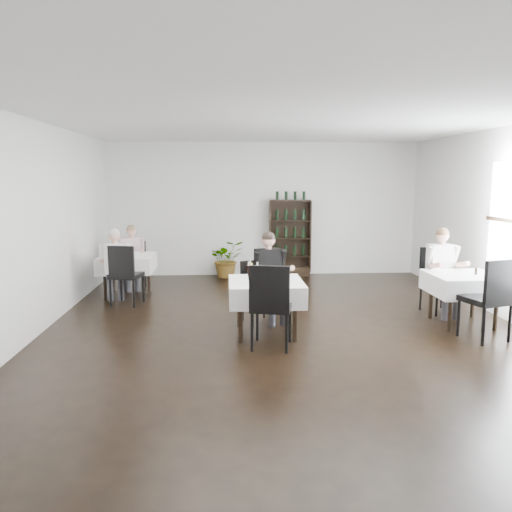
{
  "coord_description": "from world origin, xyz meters",
  "views": [
    {
      "loc": [
        -0.86,
        -6.82,
        2.17
      ],
      "look_at": [
        -0.43,
        0.2,
        1.09
      ],
      "focal_mm": 35.0,
      "sensor_mm": 36.0,
      "label": 1
    }
  ],
  "objects": [
    {
      "name": "pilsner_dark",
      "position": [
        -0.54,
        0.01,
        0.88
      ],
      "size": [
        0.06,
        0.06,
        0.27
      ],
      "color": "black",
      "rests_on": "main_table"
    },
    {
      "name": "plate_far",
      "position": [
        -0.27,
        0.29,
        0.79
      ],
      "size": [
        0.29,
        0.29,
        0.07
      ],
      "color": "white",
      "rests_on": "main_table"
    },
    {
      "name": "left_chair_near",
      "position": [
        -2.61,
        1.76,
        0.61
      ],
      "size": [
        0.59,
        0.59,
        1.06
      ],
      "color": "black",
      "rests_on": "ground"
    },
    {
      "name": "main_chair_far",
      "position": [
        -0.39,
        0.67,
        0.53
      ],
      "size": [
        0.56,
        0.56,
        0.94
      ],
      "color": "black",
      "rests_on": "ground"
    },
    {
      "name": "main_chair_near",
      "position": [
        -0.29,
        -0.64,
        0.64
      ],
      "size": [
        0.61,
        0.61,
        1.12
      ],
      "color": "black",
      "rests_on": "ground"
    },
    {
      "name": "left_table",
      "position": [
        -2.7,
        2.5,
        0.62
      ],
      "size": [
        0.98,
        0.98,
        0.77
      ],
      "color": "black",
      "rests_on": "ground"
    },
    {
      "name": "pilsner_lager",
      "position": [
        -0.51,
        0.14,
        0.89
      ],
      "size": [
        0.07,
        0.07,
        0.29
      ],
      "color": "gold",
      "rests_on": "main_table"
    },
    {
      "name": "diner_left_near",
      "position": [
        -2.78,
        1.87,
        0.78
      ],
      "size": [
        0.56,
        0.59,
        1.34
      ],
      "color": "#3E3E45",
      "rests_on": "ground"
    },
    {
      "name": "right_chair_near",
      "position": [
        2.69,
        -0.5,
        0.65
      ],
      "size": [
        0.65,
        0.65,
        1.14
      ],
      "color": "black",
      "rests_on": "ground"
    },
    {
      "name": "diner_right_far",
      "position": [
        2.61,
        0.82,
        0.82
      ],
      "size": [
        0.57,
        0.59,
        1.42
      ],
      "color": "#3E3E45",
      "rests_on": "ground"
    },
    {
      "name": "napkin_cutlery",
      "position": [
        -0.1,
        -0.26,
        0.78
      ],
      "size": [
        0.19,
        0.2,
        0.02
      ],
      "color": "black",
      "rests_on": "main_table"
    },
    {
      "name": "room_shell",
      "position": [
        0.0,
        0.0,
        1.5
      ],
      "size": [
        9.0,
        9.0,
        9.0
      ],
      "color": "black",
      "rests_on": "ground"
    },
    {
      "name": "diner_left_far",
      "position": [
        -2.71,
        3.08,
        0.75
      ],
      "size": [
        0.52,
        0.54,
        1.29
      ],
      "color": "#3E3E45",
      "rests_on": "ground"
    },
    {
      "name": "diner_main",
      "position": [
        -0.18,
        0.64,
        0.81
      ],
      "size": [
        0.6,
        0.64,
        1.39
      ],
      "color": "#3E3E45",
      "rests_on": "ground"
    },
    {
      "name": "plate_near",
      "position": [
        -0.32,
        -0.18,
        0.79
      ],
      "size": [
        0.34,
        0.34,
        0.08
      ],
      "color": "white",
      "rests_on": "main_table"
    },
    {
      "name": "right_chair_far",
      "position": [
        2.64,
        1.09,
        0.61
      ],
      "size": [
        0.59,
        0.59,
        1.06
      ],
      "color": "black",
      "rests_on": "ground"
    },
    {
      "name": "pepper_mill",
      "position": [
        2.86,
        0.26,
        0.82
      ],
      "size": [
        0.04,
        0.04,
        0.1
      ],
      "primitive_type": "cylinder",
      "rotation": [
        0.0,
        0.0,
        0.04
      ],
      "color": "black",
      "rests_on": "right_table"
    },
    {
      "name": "right_table",
      "position": [
        2.7,
        0.3,
        0.62
      ],
      "size": [
        0.98,
        0.98,
        0.77
      ],
      "color": "black",
      "rests_on": "ground"
    },
    {
      "name": "main_table",
      "position": [
        -0.3,
        0.0,
        0.62
      ],
      "size": [
        1.03,
        1.03,
        0.77
      ],
      "color": "black",
      "rests_on": "ground"
    },
    {
      "name": "coke_bottle",
      "position": [
        -0.42,
        -0.03,
        0.88
      ],
      "size": [
        0.07,
        0.07,
        0.27
      ],
      "color": "silver",
      "rests_on": "main_table"
    },
    {
      "name": "wine_shelf",
      "position": [
        0.6,
        4.31,
        0.85
      ],
      "size": [
        0.9,
        0.28,
        1.75
      ],
      "color": "black",
      "rests_on": "ground"
    },
    {
      "name": "potted_tree",
      "position": [
        -0.83,
        4.2,
        0.42
      ],
      "size": [
        0.88,
        0.81,
        0.84
      ],
      "primitive_type": "imported",
      "rotation": [
        0.0,
        0.0,
        0.24
      ],
      "color": "#285F20",
      "rests_on": "ground"
    },
    {
      "name": "left_chair_far",
      "position": [
        -2.67,
        3.16,
        0.54
      ],
      "size": [
        0.48,
        0.48,
        0.94
      ],
      "color": "black",
      "rests_on": "ground"
    }
  ]
}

